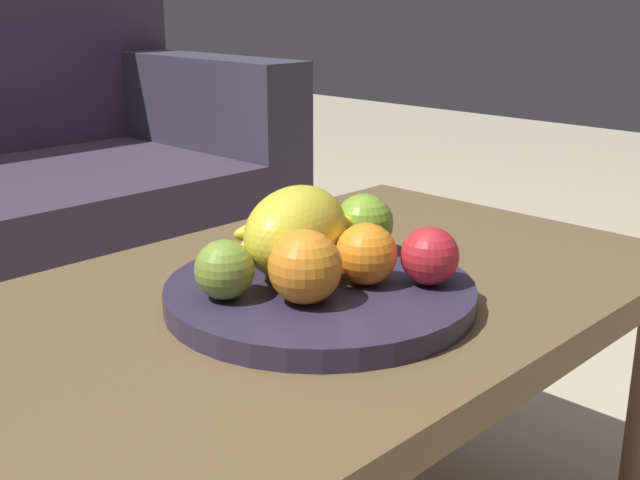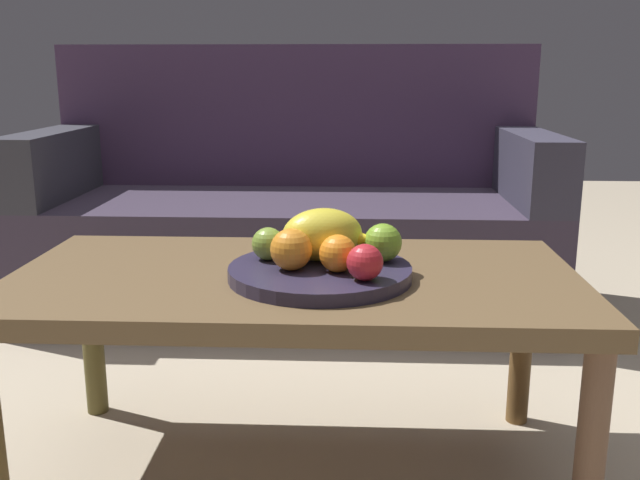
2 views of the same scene
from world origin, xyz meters
name	(u,v)px [view 2 (image 2 of 2)]	position (x,y,z in m)	size (l,w,h in m)	color
ground_plane	(296,472)	(0.00, 0.00, 0.00)	(8.00, 8.00, 0.00)	#BAAA90
coffee_table	(295,297)	(0.00, 0.00, 0.38)	(1.10, 0.57, 0.43)	brown
couch	(292,221)	(-0.10, 1.06, 0.30)	(1.70, 0.70, 0.90)	#382F40
fruit_bowl	(320,272)	(0.05, -0.04, 0.45)	(0.34, 0.34, 0.03)	#2C263E
melon_large_front	(322,235)	(0.05, 0.00, 0.51)	(0.16, 0.10, 0.10)	yellow
orange_front	(293,249)	(0.00, -0.07, 0.50)	(0.08, 0.08, 0.08)	orange
orange_left	(338,253)	(0.09, -0.08, 0.49)	(0.07, 0.07, 0.07)	orange
apple_front	(365,262)	(0.13, -0.13, 0.49)	(0.06, 0.06, 0.06)	red
apple_left	(383,242)	(0.17, 0.00, 0.49)	(0.07, 0.07, 0.07)	#76A52B
apple_right	(268,243)	(-0.05, 0.00, 0.49)	(0.06, 0.06, 0.06)	olive
banana_bunch	(332,242)	(0.07, 0.02, 0.49)	(0.17, 0.12, 0.06)	yellow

